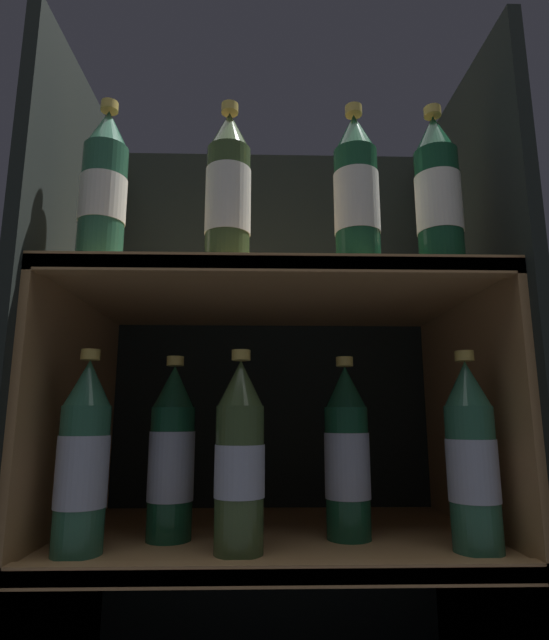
{
  "coord_description": "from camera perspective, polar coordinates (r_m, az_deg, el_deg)",
  "views": [
    {
      "loc": [
        -0.02,
        -0.62,
        0.42
      ],
      "look_at": [
        0.0,
        0.14,
        0.57
      ],
      "focal_mm": 28.0,
      "sensor_mm": 36.0,
      "label": 1
    }
  ],
  "objects": [
    {
      "name": "bottle_lower_back_1",
      "position": [
        0.77,
        8.28,
        -15.01
      ],
      "size": [
        0.07,
        0.07,
        0.26
      ],
      "color": "#144228",
      "rests_on": "shelf_lower"
    },
    {
      "name": "fridge_back_wall",
      "position": [
        1.04,
        -0.4,
        -6.8
      ],
      "size": [
        0.69,
        0.02,
        1.0
      ],
      "primitive_type": "cube",
      "color": "black",
      "rests_on": "ground_plane"
    },
    {
      "name": "bottle_lower_front_1",
      "position": [
        0.69,
        -4.0,
        -15.47
      ],
      "size": [
        0.07,
        0.07,
        0.26
      ],
      "color": "#384C28",
      "rests_on": "shelf_lower"
    },
    {
      "name": "bottle_upper_front_0",
      "position": [
        0.79,
        -18.95,
        13.77
      ],
      "size": [
        0.07,
        0.07,
        0.26
      ],
      "color": "#285B42",
      "rests_on": "shelf_upper"
    },
    {
      "name": "bottle_upper_front_3",
      "position": [
        0.8,
        18.18,
        13.36
      ],
      "size": [
        0.07,
        0.07,
        0.26
      ],
      "color": "#144228",
      "rests_on": "shelf_upper"
    },
    {
      "name": "bottle_upper_front_2",
      "position": [
        0.77,
        9.34,
        13.94
      ],
      "size": [
        0.07,
        0.07,
        0.26
      ],
      "color": "#194C2D",
      "rests_on": "shelf_upper"
    },
    {
      "name": "fridge_side_right",
      "position": [
        0.9,
        22.01,
        -5.32
      ],
      "size": [
        0.02,
        0.44,
        1.0
      ],
      "primitive_type": "cube",
      "color": "black",
      "rests_on": "ground_plane"
    },
    {
      "name": "bottle_lower_front_0",
      "position": [
        0.73,
        -21.03,
        -14.64
      ],
      "size": [
        0.07,
        0.07,
        0.26
      ],
      "color": "#285B42",
      "rests_on": "shelf_lower"
    },
    {
      "name": "shelf_upper",
      "position": [
        0.81,
        -0.1,
        -9.02
      ],
      "size": [
        0.65,
        0.4,
        0.63
      ],
      "color": "#9E7547",
      "rests_on": "ground_plane"
    },
    {
      "name": "bottle_upper_front_1",
      "position": [
        0.76,
        -5.31,
        14.21
      ],
      "size": [
        0.07,
        0.07,
        0.26
      ],
      "color": "#384C28",
      "rests_on": "shelf_upper"
    },
    {
      "name": "fridge_side_left",
      "position": [
        0.88,
        -22.64,
        -5.18
      ],
      "size": [
        0.02,
        0.44,
        1.0
      ],
      "primitive_type": "cube",
      "color": "black",
      "rests_on": "ground_plane"
    },
    {
      "name": "bottle_lower_back_0",
      "position": [
        0.77,
        -11.67,
        -14.91
      ],
      "size": [
        0.07,
        0.07,
        0.26
      ],
      "color": "#144228",
      "rests_on": "shelf_lower"
    },
    {
      "name": "shelf_lower",
      "position": [
        0.84,
        -0.1,
        -26.21
      ],
      "size": [
        0.65,
        0.4,
        0.25
      ],
      "color": "#9E7547",
      "rests_on": "ground_plane"
    },
    {
      "name": "bottle_lower_front_2",
      "position": [
        0.74,
        21.62,
        -14.47
      ],
      "size": [
        0.07,
        0.07,
        0.26
      ],
      "color": "#285B42",
      "rests_on": "shelf_lower"
    }
  ]
}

